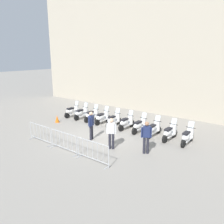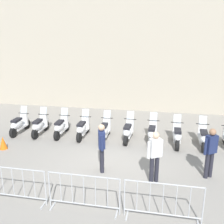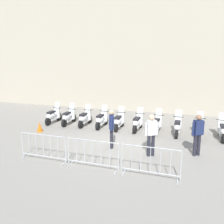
{
  "view_description": "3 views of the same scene",
  "coord_description": "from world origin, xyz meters",
  "px_view_note": "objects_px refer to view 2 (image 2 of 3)",
  "views": [
    {
      "loc": [
        8.17,
        -10.14,
        4.95
      ],
      "look_at": [
        -0.39,
        2.34,
        1.1
      ],
      "focal_mm": 35.7,
      "sensor_mm": 36.0,
      "label": 1
    },
    {
      "loc": [
        1.36,
        -8.2,
        4.47
      ],
      "look_at": [
        -0.08,
        2.63,
        1.29
      ],
      "focal_mm": 40.36,
      "sensor_mm": 36.0,
      "label": 2
    },
    {
      "loc": [
        2.53,
        -9.79,
        3.78
      ],
      "look_at": [
        -0.68,
        2.08,
        1.08
      ],
      "focal_mm": 36.92,
      "sensor_mm": 36.0,
      "label": 3
    }
  ],
  "objects_px": {
    "motorcycle_7": "(177,136)",
    "officer_by_barriers": "(211,150)",
    "motorcycle_6": "(152,133)",
    "motorcycle_0": "(19,125)",
    "barrier_segment_0": "(13,185)",
    "officer_mid_plaza": "(155,154)",
    "barrier_segment_2": "(163,202)",
    "motorcycle_1": "(40,126)",
    "motorcycle_5": "(128,131)",
    "traffic_cone": "(3,143)",
    "motorcycle_3": "(83,128)",
    "barrier_segment_1": "(84,193)",
    "motorcycle_2": "(61,127)",
    "motorcycle_4": "(105,130)",
    "motorcycle_8": "(203,137)",
    "officer_near_row_end": "(102,145)"
  },
  "relations": [
    {
      "from": "motorcycle_4",
      "to": "officer_near_row_end",
      "type": "xyz_separation_m",
      "value": [
        0.36,
        -2.87,
        0.53
      ]
    },
    {
      "from": "barrier_segment_0",
      "to": "officer_mid_plaza",
      "type": "relative_size",
      "value": 1.14
    },
    {
      "from": "motorcycle_2",
      "to": "officer_mid_plaza",
      "type": "bearing_deg",
      "value": -39.22
    },
    {
      "from": "motorcycle_7",
      "to": "officer_by_barriers",
      "type": "xyz_separation_m",
      "value": [
        0.74,
        -2.55,
        0.53
      ]
    },
    {
      "from": "motorcycle_2",
      "to": "officer_by_barriers",
      "type": "distance_m",
      "value": 6.79
    },
    {
      "from": "motorcycle_1",
      "to": "motorcycle_8",
      "type": "xyz_separation_m",
      "value": [
        7.48,
        -0.49,
        0.0
      ]
    },
    {
      "from": "officer_near_row_end",
      "to": "motorcycle_6",
      "type": "bearing_deg",
      "value": 57.4
    },
    {
      "from": "motorcycle_5",
      "to": "traffic_cone",
      "type": "distance_m",
      "value": 5.39
    },
    {
      "from": "motorcycle_3",
      "to": "motorcycle_4",
      "type": "bearing_deg",
      "value": -4.62
    },
    {
      "from": "motorcycle_0",
      "to": "motorcycle_7",
      "type": "xyz_separation_m",
      "value": [
        7.49,
        -0.48,
        0.0
      ]
    },
    {
      "from": "motorcycle_7",
      "to": "officer_by_barriers",
      "type": "distance_m",
      "value": 2.71
    },
    {
      "from": "motorcycle_6",
      "to": "barrier_segment_1",
      "type": "distance_m",
      "value": 5.27
    },
    {
      "from": "motorcycle_0",
      "to": "officer_near_row_end",
      "type": "height_order",
      "value": "officer_near_row_end"
    },
    {
      "from": "motorcycle_7",
      "to": "motorcycle_0",
      "type": "bearing_deg",
      "value": 176.33
    },
    {
      "from": "barrier_segment_2",
      "to": "motorcycle_1",
      "type": "bearing_deg",
      "value": 136.09
    },
    {
      "from": "barrier_segment_1",
      "to": "motorcycle_6",
      "type": "bearing_deg",
      "value": 68.88
    },
    {
      "from": "motorcycle_6",
      "to": "motorcycle_0",
      "type": "bearing_deg",
      "value": 177.16
    },
    {
      "from": "motorcycle_0",
      "to": "motorcycle_5",
      "type": "relative_size",
      "value": 1.0
    },
    {
      "from": "officer_by_barriers",
      "to": "motorcycle_3",
      "type": "bearing_deg",
      "value": 150.04
    },
    {
      "from": "motorcycle_7",
      "to": "officer_near_row_end",
      "type": "height_order",
      "value": "officer_near_row_end"
    },
    {
      "from": "barrier_segment_1",
      "to": "officer_near_row_end",
      "type": "distance_m",
      "value": 2.19
    },
    {
      "from": "motorcycle_0",
      "to": "motorcycle_4",
      "type": "bearing_deg",
      "value": -3.03
    },
    {
      "from": "barrier_segment_0",
      "to": "barrier_segment_1",
      "type": "xyz_separation_m",
      "value": [
        2.06,
        -0.12,
        0.0
      ]
    },
    {
      "from": "barrier_segment_0",
      "to": "barrier_segment_2",
      "type": "distance_m",
      "value": 4.13
    },
    {
      "from": "motorcycle_3",
      "to": "motorcycle_7",
      "type": "height_order",
      "value": "same"
    },
    {
      "from": "officer_near_row_end",
      "to": "motorcycle_0",
      "type": "bearing_deg",
      "value": 146.26
    },
    {
      "from": "officer_mid_plaza",
      "to": "motorcycle_4",
      "type": "bearing_deg",
      "value": 122.74
    },
    {
      "from": "motorcycle_0",
      "to": "barrier_segment_1",
      "type": "height_order",
      "value": "motorcycle_0"
    },
    {
      "from": "motorcycle_5",
      "to": "officer_mid_plaza",
      "type": "xyz_separation_m",
      "value": [
        1.07,
        -3.32,
        0.53
      ]
    },
    {
      "from": "motorcycle_7",
      "to": "barrier_segment_2",
      "type": "xyz_separation_m",
      "value": [
        -0.9,
        -4.88,
        0.07
      ]
    },
    {
      "from": "motorcycle_7",
      "to": "barrier_segment_0",
      "type": "distance_m",
      "value": 6.84
    },
    {
      "from": "barrier_segment_0",
      "to": "traffic_cone",
      "type": "xyz_separation_m",
      "value": [
        -2.25,
        3.29,
        -0.25
      ]
    },
    {
      "from": "motorcycle_4",
      "to": "motorcycle_8",
      "type": "height_order",
      "value": "same"
    },
    {
      "from": "barrier_segment_0",
      "to": "motorcycle_6",
      "type": "bearing_deg",
      "value": 50.43
    },
    {
      "from": "motorcycle_8",
      "to": "barrier_segment_1",
      "type": "relative_size",
      "value": 0.87
    },
    {
      "from": "barrier_segment_0",
      "to": "barrier_segment_2",
      "type": "xyz_separation_m",
      "value": [
        4.13,
        -0.24,
        0.0
      ]
    },
    {
      "from": "motorcycle_8",
      "to": "barrier_segment_0",
      "type": "height_order",
      "value": "motorcycle_8"
    },
    {
      "from": "motorcycle_5",
      "to": "motorcycle_6",
      "type": "height_order",
      "value": "same"
    },
    {
      "from": "motorcycle_1",
      "to": "motorcycle_5",
      "type": "height_order",
      "value": "same"
    },
    {
      "from": "motorcycle_5",
      "to": "motorcycle_8",
      "type": "height_order",
      "value": "same"
    },
    {
      "from": "motorcycle_7",
      "to": "officer_mid_plaza",
      "type": "xyz_separation_m",
      "value": [
        -1.06,
        -3.08,
        0.53
      ]
    },
    {
      "from": "motorcycle_5",
      "to": "officer_by_barriers",
      "type": "height_order",
      "value": "officer_by_barriers"
    },
    {
      "from": "motorcycle_5",
      "to": "motorcycle_7",
      "type": "distance_m",
      "value": 2.15
    },
    {
      "from": "motorcycle_8",
      "to": "officer_by_barriers",
      "type": "height_order",
      "value": "officer_by_barriers"
    },
    {
      "from": "barrier_segment_2",
      "to": "traffic_cone",
      "type": "distance_m",
      "value": 7.3
    },
    {
      "from": "officer_by_barriers",
      "to": "motorcycle_8",
      "type": "bearing_deg",
      "value": 82.61
    },
    {
      "from": "motorcycle_3",
      "to": "officer_near_row_end",
      "type": "xyz_separation_m",
      "value": [
        1.43,
        -2.96,
        0.53
      ]
    },
    {
      "from": "barrier_segment_0",
      "to": "officer_mid_plaza",
      "type": "height_order",
      "value": "officer_mid_plaza"
    },
    {
      "from": "officer_by_barriers",
      "to": "motorcycle_1",
      "type": "bearing_deg",
      "value": 157.38
    },
    {
      "from": "motorcycle_1",
      "to": "motorcycle_8",
      "type": "relative_size",
      "value": 1.0
    }
  ]
}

